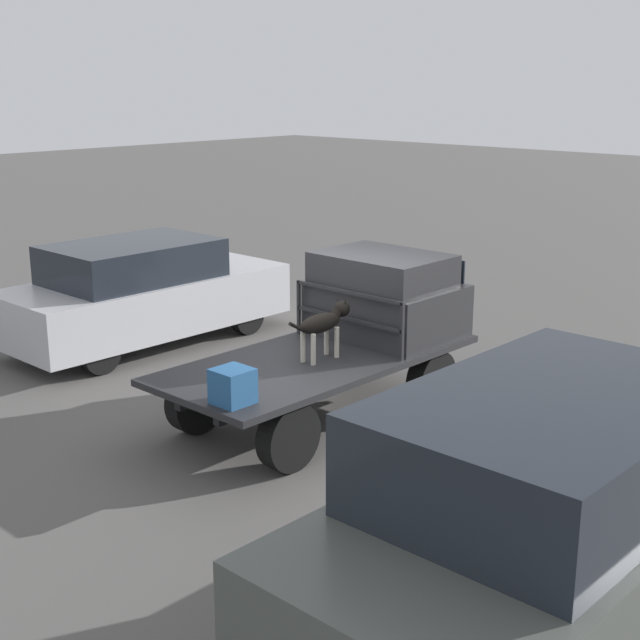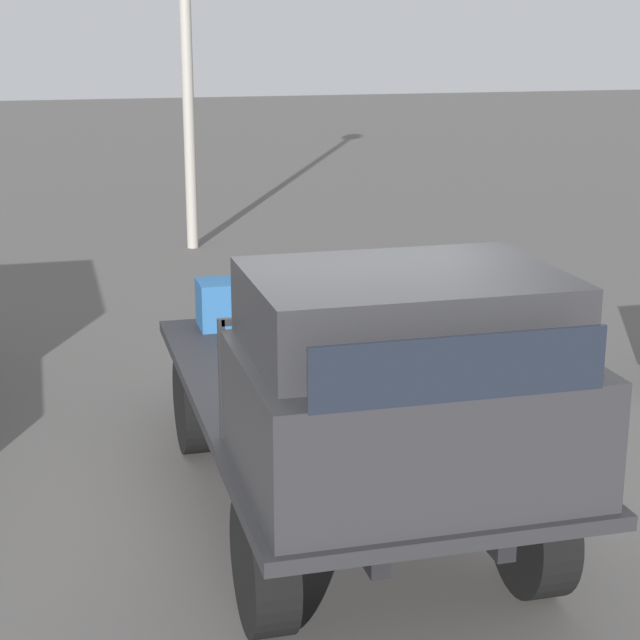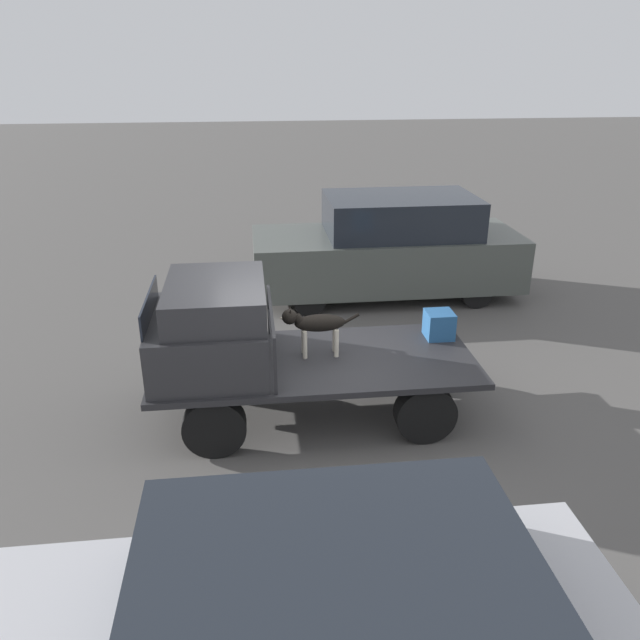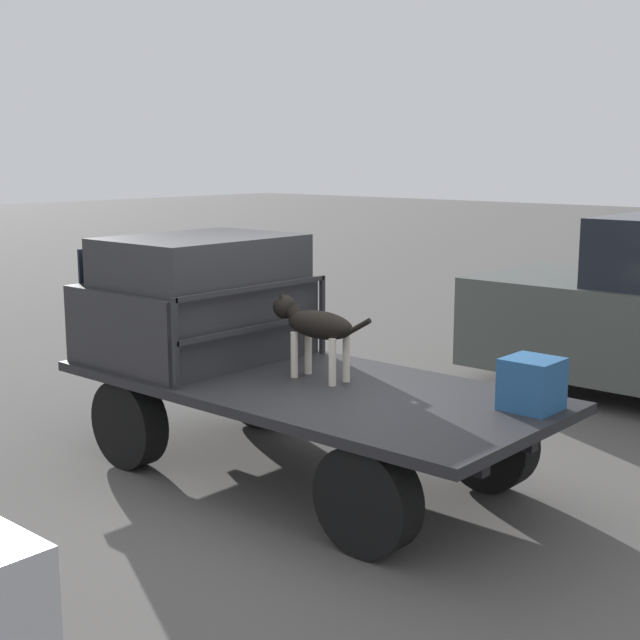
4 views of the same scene
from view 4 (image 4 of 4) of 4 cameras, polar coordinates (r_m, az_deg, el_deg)
The scene contains 6 objects.
ground_plane at distance 7.47m, azimuth -1.07°, elevation -9.99°, with size 80.00×80.00×0.00m, color #514F4C.
flatbed_truck at distance 7.28m, azimuth -1.09°, elevation -5.58°, with size 4.15×1.88×0.82m.
truck_cab at distance 8.02m, azimuth -7.92°, elevation 1.25°, with size 1.41×1.76×1.09m.
truck_headboard at distance 7.49m, azimuth -4.19°, elevation 0.38°, with size 0.04×1.76×0.72m.
dog at distance 7.20m, azimuth -0.49°, elevation -0.28°, with size 1.05×0.23×0.69m.
cargo_crate at distance 6.55m, azimuth 13.41°, elevation -4.00°, with size 0.37×0.37×0.37m.
Camera 4 is at (-4.72, 5.16, 2.61)m, focal length 50.00 mm.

